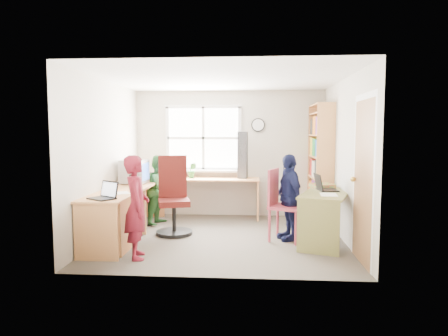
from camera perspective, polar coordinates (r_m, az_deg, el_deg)
name	(u,v)px	position (r m, az deg, el deg)	size (l,w,h in m)	color
room	(224,158)	(6.10, 0.00, 1.44)	(3.64, 3.44, 2.44)	#484138
l_desk	(133,211)	(6.06, -12.85, -5.97)	(2.38, 2.95, 0.75)	#F1A460
right_desk	(326,206)	(6.00, 14.33, -5.30)	(0.98, 1.41, 0.74)	olive
bookshelf	(320,167)	(7.29, 13.58, 0.19)	(0.30, 1.02, 2.10)	#F1A460
swivel_chair	(173,200)	(6.42, -7.23, -4.60)	(0.71, 0.71, 1.23)	black
wooden_chair	(281,202)	(6.02, 8.19, -4.81)	(0.60, 0.60, 1.06)	#C24052
crt_monitor	(134,172)	(6.83, -12.72, -0.51)	(0.44, 0.40, 0.40)	#A6A5AA
laptop_left	(105,195)	(5.40, -16.67, -3.67)	(0.42, 0.41, 0.22)	black
laptop_right	(324,187)	(6.14, 14.06, -2.58)	(0.34, 0.39, 0.25)	black
speaker_a	(133,181)	(6.50, -12.92, -1.76)	(0.11, 0.11, 0.19)	black
speaker_b	(145,176)	(7.17, -11.21, -1.12)	(0.10, 0.10, 0.18)	black
cd_tower	(243,155)	(7.46, 2.68, 1.85)	(0.19, 0.18, 0.87)	black
game_box	(322,186)	(6.44, 13.84, -2.47)	(0.40, 0.40, 0.06)	red
paper_a	(122,193)	(5.85, -14.39, -3.46)	(0.29, 0.33, 0.00)	white
paper_b	(329,195)	(5.73, 14.73, -3.71)	(0.25, 0.34, 0.00)	white
potted_plant	(192,170)	(7.53, -4.57, -0.34)	(0.16, 0.13, 0.29)	#28662C
person_red	(137,207)	(5.22, -12.37, -5.46)	(0.48, 0.32, 1.32)	maroon
person_green	(160,190)	(7.10, -9.08, -3.07)	(0.59, 0.46, 1.21)	#29662E
person_navy	(289,197)	(6.05, 9.24, -4.13)	(0.75, 0.31, 1.29)	#141940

